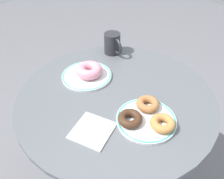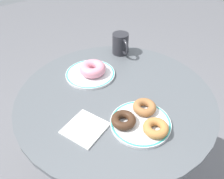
# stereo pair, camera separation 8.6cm
# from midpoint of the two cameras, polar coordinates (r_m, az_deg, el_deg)

# --- Properties ---
(cafe_table) EXTENTS (0.75, 0.75, 0.75)m
(cafe_table) POSITION_cam_midpoint_polar(r_m,az_deg,el_deg) (1.00, -1.60, -9.96)
(cafe_table) COLOR #565B60
(cafe_table) RESTS_ON ground
(plate_left) EXTENTS (0.21, 0.21, 0.01)m
(plate_left) POSITION_cam_midpoint_polar(r_m,az_deg,el_deg) (0.95, -8.77, 3.52)
(plate_left) COLOR white
(plate_left) RESTS_ON cafe_table
(plate_right) EXTENTS (0.20, 0.20, 0.01)m
(plate_right) POSITION_cam_midpoint_polar(r_m,az_deg,el_deg) (0.76, 5.43, -7.76)
(plate_right) COLOR white
(plate_right) RESTS_ON cafe_table
(donut_pink_frosted) EXTENTS (0.16, 0.16, 0.04)m
(donut_pink_frosted) POSITION_cam_midpoint_polar(r_m,az_deg,el_deg) (0.94, -8.44, 4.75)
(donut_pink_frosted) COLOR pink
(donut_pink_frosted) RESTS_ON plate_left
(donut_old_fashioned) EXTENTS (0.11, 0.11, 0.03)m
(donut_old_fashioned) POSITION_cam_midpoint_polar(r_m,az_deg,el_deg) (0.73, 9.42, -8.58)
(donut_old_fashioned) COLOR #BC7F42
(donut_old_fashioned) RESTS_ON plate_right
(donut_cinnamon) EXTENTS (0.11, 0.11, 0.03)m
(donut_cinnamon) POSITION_cam_midpoint_polar(r_m,az_deg,el_deg) (0.78, 5.96, -3.80)
(donut_cinnamon) COLOR #A36B3D
(donut_cinnamon) RESTS_ON plate_right
(donut_chocolate) EXTENTS (0.10, 0.10, 0.03)m
(donut_chocolate) POSITION_cam_midpoint_polar(r_m,az_deg,el_deg) (0.73, 1.24, -7.52)
(donut_chocolate) COLOR #422819
(donut_chocolate) RESTS_ON plate_right
(paper_napkin) EXTENTS (0.15, 0.15, 0.01)m
(paper_napkin) POSITION_cam_midpoint_polar(r_m,az_deg,el_deg) (0.74, -8.36, -10.39)
(paper_napkin) COLOR white
(paper_napkin) RESTS_ON cafe_table
(coffee_mug) EXTENTS (0.12, 0.08, 0.10)m
(coffee_mug) POSITION_cam_midpoint_polar(r_m,az_deg,el_deg) (1.08, -2.14, 11.45)
(coffee_mug) COLOR #28282D
(coffee_mug) RESTS_ON cafe_table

